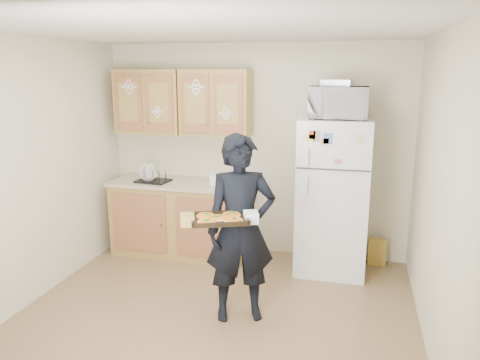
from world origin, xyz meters
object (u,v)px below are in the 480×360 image
Objects in this scene: refrigerator at (333,196)px; microwave at (338,103)px; person at (241,229)px; baking_tray at (219,220)px; dish_rack at (153,176)px.

microwave is (0.01, -0.05, 1.02)m from refrigerator.
microwave is (0.74, 1.21, 1.03)m from person.
refrigerator reaches higher than baking_tray.
dish_rack is (-2.11, 0.02, -0.89)m from microwave.
refrigerator is 1.76m from baking_tray.
microwave is at bearing 37.04° from person.
person is 4.49× the size of dish_rack.
person reaches higher than baking_tray.
microwave reaches higher than refrigerator.
refrigerator is 1.02× the size of person.
microwave is at bearing -77.25° from refrigerator.
refrigerator is 2.11m from dish_rack.
person reaches higher than dish_rack.
dish_rack is at bearing 108.56° from baking_tray.
microwave reaches higher than dish_rack.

